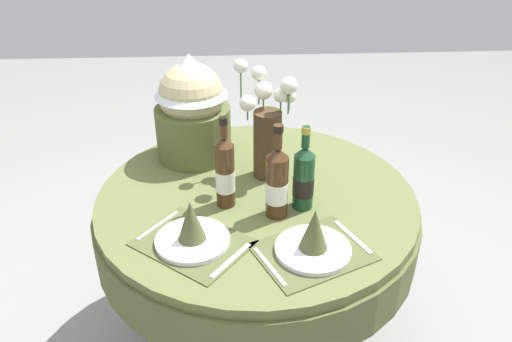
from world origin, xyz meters
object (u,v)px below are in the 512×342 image
object	(u,v)px
flower_vase	(267,128)
wine_bottle_centre	(304,177)
place_setting_left	(192,231)
place_setting_right	(314,240)
wine_bottle_left	(277,182)
gift_tub_back_left	(192,104)
dining_table	(256,224)
wine_bottle_rear	(225,172)

from	to	relation	value
flower_vase	wine_bottle_centre	bearing A→B (deg)	-64.16
wine_bottle_centre	place_setting_left	bearing A→B (deg)	-153.30
place_setting_right	wine_bottle_centre	bearing A→B (deg)	89.85
place_setting_right	wine_bottle_left	world-z (taller)	wine_bottle_left
wine_bottle_left	gift_tub_back_left	size ratio (longest dim) A/B	0.78
flower_vase	place_setting_right	bearing A→B (deg)	-77.24
dining_table	wine_bottle_left	distance (m)	0.31
place_setting_left	wine_bottle_rear	size ratio (longest dim) A/B	1.26
place_setting_left	gift_tub_back_left	size ratio (longest dim) A/B	0.98
dining_table	place_setting_left	xyz separation A→B (m)	(-0.22, -0.28, 0.19)
place_setting_left	wine_bottle_rear	world-z (taller)	wine_bottle_rear
wine_bottle_centre	wine_bottle_rear	distance (m)	0.27
dining_table	gift_tub_back_left	world-z (taller)	gift_tub_back_left
dining_table	wine_bottle_centre	xyz separation A→B (m)	(0.16, -0.09, 0.26)
dining_table	wine_bottle_centre	bearing A→B (deg)	-29.73
wine_bottle_rear	gift_tub_back_left	world-z (taller)	gift_tub_back_left
wine_bottle_centre	wine_bottle_rear	xyz separation A→B (m)	(-0.27, 0.03, 0.01)
flower_vase	wine_bottle_rear	bearing A→B (deg)	-128.92
place_setting_right	wine_bottle_left	distance (m)	0.25
wine_bottle_left	place_setting_right	bearing A→B (deg)	-65.66
wine_bottle_centre	gift_tub_back_left	distance (m)	0.58
place_setting_right	flower_vase	size ratio (longest dim) A/B	0.92
dining_table	place_setting_right	world-z (taller)	place_setting_right
dining_table	wine_bottle_rear	distance (m)	0.30
flower_vase	gift_tub_back_left	bearing A→B (deg)	148.77
flower_vase	gift_tub_back_left	xyz separation A→B (m)	(-0.29, 0.18, 0.03)
flower_vase	wine_bottle_rear	xyz separation A→B (m)	(-0.16, -0.20, -0.07)
place_setting_left	gift_tub_back_left	xyz separation A→B (m)	(-0.02, 0.59, 0.18)
dining_table	wine_bottle_left	xyz separation A→B (m)	(0.06, -0.13, 0.27)
flower_vase	wine_bottle_left	xyz separation A→B (m)	(0.01, -0.27, -0.07)
wine_bottle_centre	wine_bottle_rear	bearing A→B (deg)	173.91
wine_bottle_rear	gift_tub_back_left	xyz separation A→B (m)	(-0.13, 0.37, 0.10)
flower_vase	wine_bottle_left	size ratio (longest dim) A/B	1.33
place_setting_right	dining_table	bearing A→B (deg)	114.46
dining_table	flower_vase	size ratio (longest dim) A/B	2.65
flower_vase	wine_bottle_centre	size ratio (longest dim) A/B	1.45
wine_bottle_centre	gift_tub_back_left	size ratio (longest dim) A/B	0.72
wine_bottle_centre	wine_bottle_rear	world-z (taller)	wine_bottle_rear
wine_bottle_rear	gift_tub_back_left	size ratio (longest dim) A/B	0.78
dining_table	place_setting_right	distance (m)	0.43
place_setting_left	gift_tub_back_left	world-z (taller)	gift_tub_back_left
wine_bottle_left	gift_tub_back_left	distance (m)	0.55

